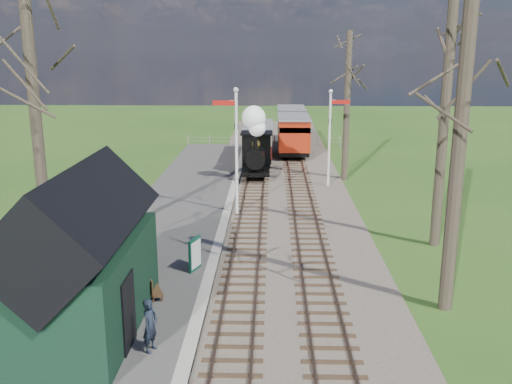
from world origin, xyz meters
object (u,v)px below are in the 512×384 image
red_carriage_a (293,134)px  bench (151,286)px  coach (258,139)px  sign_board (195,254)px  station_shed (81,260)px  locomotive (256,146)px  red_carriage_b (291,124)px  semaphore_far (331,131)px  semaphore_near (235,143)px  person (150,325)px

red_carriage_a → bench: 26.38m
coach → sign_board: (-1.75, -21.70, -0.72)m
station_shed → bench: (1.41, 2.26, -1.73)m
locomotive → sign_board: size_ratio=3.75×
bench → coach: bearing=83.1°
locomotive → bench: size_ratio=3.45×
coach → sign_board: coach is taller
red_carriage_b → sign_board: 29.38m
semaphore_far → locomotive: (-4.39, 2.14, -1.27)m
station_shed → red_carriage_b: (6.90, 33.54, -0.59)m
red_carriage_a → semaphore_far: bearing=-80.0°
semaphore_near → person: (-1.41, -13.20, -2.69)m
semaphore_far → red_carriage_b: semaphore_far is taller
red_carriage_b → person: 35.07m
coach → bench: 24.14m
locomotive → red_carriage_a: locomotive is taller
locomotive → semaphore_near: bearing=-95.3°
locomotive → red_carriage_b: bearing=79.0°
red_carriage_a → semaphore_near: bearing=-101.9°
coach → red_carriage_a: size_ratio=1.24×
station_shed → semaphore_near: semaphore_near is taller
semaphore_far → bench: size_ratio=4.37×
bench → semaphore_near: bearing=77.7°
semaphore_near → red_carriage_a: 16.50m
sign_board → bench: 2.52m
sign_board → bench: (-1.13, -2.24, -0.26)m
coach → red_carriage_b: red_carriage_b is taller
semaphore_near → red_carriage_a: bearing=78.1°
locomotive → bench: 18.17m
semaphore_far → sign_board: bearing=-114.4°
station_shed → semaphore_near: size_ratio=1.01×
station_shed → person: size_ratio=4.28×
station_shed → sign_board: bearing=60.5°
red_carriage_a → sign_board: red_carriage_a is taller
bench → person: bearing=-78.4°
semaphore_far → red_carriage_b: (-1.77, 15.54, -1.67)m
semaphore_near → coach: (0.77, 14.20, -2.10)m
red_carriage_b → bench: size_ratio=4.45×
person → coach: bearing=13.6°
locomotive → coach: (0.01, 6.06, -0.56)m
semaphore_near → locomotive: size_ratio=1.38×
red_carriage_a → person: (-4.78, -29.24, -0.74)m
semaphore_near → person: semaphore_near is taller
semaphore_far → person: bearing=-108.8°
station_shed → person: (2.12, -1.20, -1.33)m
red_carriage_b → semaphore_far: bearing=-83.5°
coach → person: 27.49m
semaphore_near → sign_board: bearing=-97.5°
locomotive → red_carriage_b: locomotive is taller
semaphore_far → locomotive: bearing=154.0°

